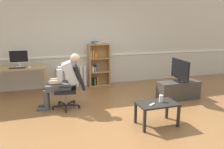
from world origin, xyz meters
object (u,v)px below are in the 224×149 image
computer_desk (20,71)px  coffee_table (157,106)px  keyboard (17,68)px  person_seated (63,80)px  imac_monitor (19,57)px  office_chair (72,85)px  radiator (72,77)px  tv_screen (180,70)px  bookshelf (98,65)px  drinking_glass (161,98)px  computer_mouse (30,67)px  tv_stand (178,90)px  spare_remote (152,104)px

computer_desk → coffee_table: 3.71m
keyboard → person_seated: size_ratio=0.31×
imac_monitor → office_chair: imac_monitor is taller
radiator → tv_screen: tv_screen is taller
bookshelf → drinking_glass: size_ratio=10.48×
computer_desk → computer_mouse: bearing=-25.6°
tv_stand → drinking_glass: 1.62m
keyboard → computer_desk: bearing=73.0°
office_chair → tv_stand: office_chair is taller
tv_stand → drinking_glass: drinking_glass is taller
imac_monitor → computer_mouse: bearing=-37.5°
tv_stand → office_chair: bearing=174.8°
imac_monitor → spare_remote: bearing=-49.2°
tv_screen → computer_mouse: bearing=73.5°
radiator → office_chair: size_ratio=0.90×
bookshelf → computer_mouse: bearing=-167.8°
keyboard → spare_remote: keyboard is taller
spare_remote → office_chair: bearing=-169.1°
computer_desk → person_seated: bearing=-51.8°
imac_monitor → tv_stand: bearing=-22.9°
bookshelf → coffee_table: bearing=-82.4°
bookshelf → office_chair: size_ratio=1.38×
office_chair → person_seated: 0.22m
imac_monitor → coffee_table: bearing=-46.9°
imac_monitor → keyboard: 0.33m
office_chair → spare_remote: size_ratio=6.58×
bookshelf → tv_screen: (1.64, -1.83, 0.10)m
tv_stand → person_seated: bearing=174.6°
bookshelf → office_chair: (-0.99, -1.59, -0.12)m
imac_monitor → radiator: (1.39, 0.31, -0.70)m
imac_monitor → drinking_glass: (2.66, -2.72, -0.51)m
office_chair → coffee_table: (1.38, -1.37, -0.16)m
imac_monitor → tv_stand: 4.22m
imac_monitor → tv_stand: (3.82, -1.61, -0.79)m
imac_monitor → computer_mouse: 0.40m
person_seated → coffee_table: (1.56, -1.39, -0.28)m
bookshelf → tv_stand: bookshelf is taller
office_chair → tv_screen: tv_screen is taller
keyboard → bookshelf: size_ratio=0.29×
computer_desk → radiator: size_ratio=1.51×
tv_screen → coffee_table: (-1.25, -1.13, -0.37)m
drinking_glass → imac_monitor: bearing=134.4°
spare_remote → tv_screen: bearing=100.8°
person_seated → spare_remote: 2.05m
tv_stand → drinking_glass: bearing=-136.4°
tv_stand → drinking_glass: (-1.16, -1.10, 0.27)m
computer_mouse → coffee_table: 3.46m
imac_monitor → radiator: bearing=12.7°
person_seated → tv_screen: (2.81, -0.26, 0.09)m
imac_monitor → bookshelf: 2.22m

